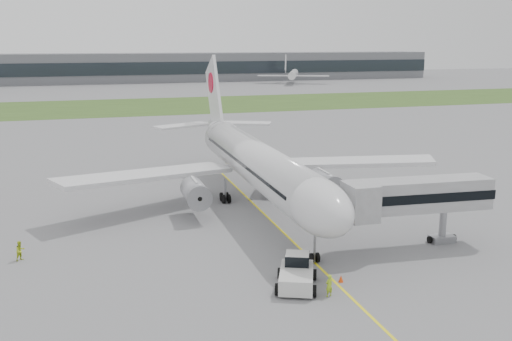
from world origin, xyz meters
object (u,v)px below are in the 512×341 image
object	(u,v)px
pushback_tug	(297,273)
jet_bridge	(412,197)
ground_crew_near	(329,285)
airliner	(254,160)

from	to	relation	value
pushback_tug	jet_bridge	xyz separation A→B (m)	(13.81, 5.37, 4.06)
pushback_tug	ground_crew_near	xyz separation A→B (m)	(1.78, -2.65, -0.22)
airliner	pushback_tug	world-z (taller)	airliner
pushback_tug	ground_crew_near	distance (m)	3.19
jet_bridge	ground_crew_near	size ratio (longest dim) A/B	8.29
pushback_tug	jet_bridge	distance (m)	15.37
airliner	pushback_tug	xyz separation A→B (m)	(-3.37, -24.24, -4.51)
airliner	jet_bridge	bearing A→B (deg)	-61.05
jet_bridge	airliner	bearing A→B (deg)	122.81
airliner	ground_crew_near	xyz separation A→B (m)	(-1.60, -26.89, -4.74)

